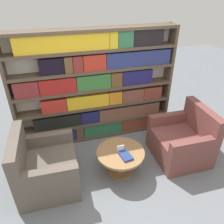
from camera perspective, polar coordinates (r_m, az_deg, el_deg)
ground_plane at (r=3.50m, az=1.40°, el=-18.52°), size 14.00×14.00×0.00m
bookshelf at (r=3.95m, az=-4.12°, el=6.18°), size 2.88×0.30×2.05m
armchair_left at (r=3.44m, az=-17.10°, el=-13.94°), size 0.86×0.93×0.92m
armchair_right at (r=3.96m, az=17.84°, el=-7.28°), size 0.86×0.92×0.92m
coffee_table at (r=3.48m, az=2.20°, el=-11.78°), size 0.74×0.74×0.42m
table_sign at (r=3.37m, az=2.26°, el=-9.67°), size 0.11×0.06×0.12m
stray_book at (r=3.32m, az=3.55°, el=-11.30°), size 0.18×0.25×0.03m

